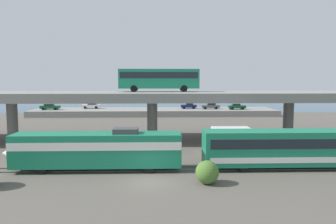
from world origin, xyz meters
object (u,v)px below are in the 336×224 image
train_coach_lead (308,147)px  parked_car_0 (211,106)px  train_locomotive (89,148)px  parked_car_4 (50,107)px  parked_car_1 (189,106)px  parked_car_2 (91,105)px  parked_car_3 (237,106)px  service_truck_west (238,139)px  transit_bus_on_overpass (159,78)px

train_coach_lead → parked_car_0: (-1.55, 50.62, 0.07)m
train_locomotive → parked_car_0: 54.56m
parked_car_0 → parked_car_4: size_ratio=0.97×
train_coach_lead → parked_car_1: train_coach_lead is taller
parked_car_0 → parked_car_1: bearing=-11.2°
parked_car_2 → parked_car_4: size_ratio=0.97×
train_locomotive → parked_car_4: train_locomotive is taller
parked_car_0 → parked_car_3: 6.54m
service_truck_west → parked_car_4: size_ratio=1.45×
parked_car_4 → transit_bus_on_overpass: bearing=-50.0°
transit_bus_on_overpass → parked_car_4: bearing=-50.0°
transit_bus_on_overpass → parked_car_1: (7.90, 34.12, -6.94)m
transit_bus_on_overpass → train_coach_lead: bearing=130.3°
transit_bus_on_overpass → parked_car_2: size_ratio=2.64×
parked_car_1 → parked_car_0: bearing=168.8°
parked_car_0 → parked_car_2: same height
transit_bus_on_overpass → service_truck_west: (9.75, -9.74, -7.55)m
train_locomotive → parked_car_0: (20.35, 50.62, 0.05)m
service_truck_west → parked_car_4: (-36.76, 41.89, 0.61)m
parked_car_0 → parked_car_2: bearing=-4.8°
train_locomotive → transit_bus_on_overpass: size_ratio=1.46×
train_locomotive → parked_car_3: size_ratio=4.08×
train_coach_lead → parked_car_3: 49.38m
parked_car_0 → parked_car_4: bearing=1.3°
parked_car_1 → parked_car_2: (-25.35, 1.49, 0.00)m
train_locomotive → parked_car_4: bearing=-68.0°
train_locomotive → parked_car_1: bearing=-106.0°
parked_car_0 → parked_car_3: same height
parked_car_1 → parked_car_4: size_ratio=0.86×
train_coach_lead → parked_car_4: 65.06m
parked_car_2 → parked_car_3: (37.21, -4.06, -0.00)m
parked_car_1 → parked_car_2: bearing=-3.4°
train_coach_lead → parked_car_3: size_ratio=4.93×
train_locomotive → parked_car_2: 54.23m
train_locomotive → transit_bus_on_overpass: 20.17m
parked_car_2 → parked_car_4: 10.17m
train_coach_lead → transit_bus_on_overpass: 24.12m
parked_car_0 → parked_car_1: 5.60m
train_coach_lead → parked_car_1: (-7.04, 51.71, 0.07)m
service_truck_west → parked_car_0: size_ratio=1.49×
parked_car_4 → parked_car_1: bearing=3.2°
train_locomotive → parked_car_3: train_locomotive is taller
train_locomotive → parked_car_0: bearing=-111.9°
parked_car_4 → parked_car_0: bearing=1.3°
train_locomotive → parked_car_1: train_locomotive is taller
parked_car_0 → parked_car_3: (6.37, -1.48, -0.00)m
parked_car_1 → parked_car_3: 12.14m
transit_bus_on_overpass → parked_car_1: bearing=-103.0°
service_truck_west → parked_car_3: (10.01, 41.30, 0.60)m
transit_bus_on_overpass → parked_car_2: transit_bus_on_overpass is taller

